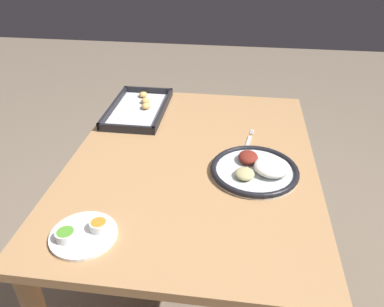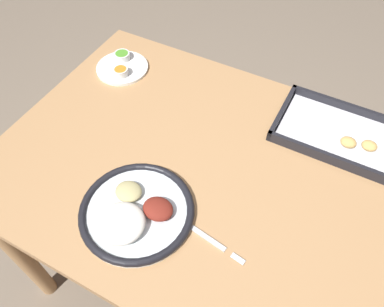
% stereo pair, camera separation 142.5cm
% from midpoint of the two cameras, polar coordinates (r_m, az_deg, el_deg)
% --- Properties ---
extents(ground_plane, '(8.00, 8.00, 0.00)m').
position_cam_midpoint_polar(ground_plane, '(1.64, 21.92, -31.65)').
color(ground_plane, '#7A6B59').
extents(dining_table, '(1.12, 0.84, 0.77)m').
position_cam_midpoint_polar(dining_table, '(1.04, 33.75, -26.03)').
color(dining_table, '#AD7F51').
rests_on(dining_table, ground_plane).
extents(dinner_plate, '(0.29, 0.29, 0.05)m').
position_cam_midpoint_polar(dinner_plate, '(0.84, 32.49, -36.62)').
color(dinner_plate, silver).
rests_on(dinner_plate, dining_table).
extents(fork, '(0.21, 0.04, 0.00)m').
position_cam_midpoint_polar(fork, '(0.94, 44.32, -36.07)').
color(fork, silver).
rests_on(fork, dining_table).
extents(saucer_plate, '(0.18, 0.18, 0.04)m').
position_cam_midpoint_polar(saucer_plate, '(0.96, 16.02, -3.50)').
color(saucer_plate, white).
rests_on(saucer_plate, dining_table).
extents(baking_tray, '(0.39, 0.23, 0.03)m').
position_cam_midpoint_polar(baking_tray, '(1.24, 52.55, -14.35)').
color(baking_tray, black).
rests_on(baking_tray, dining_table).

